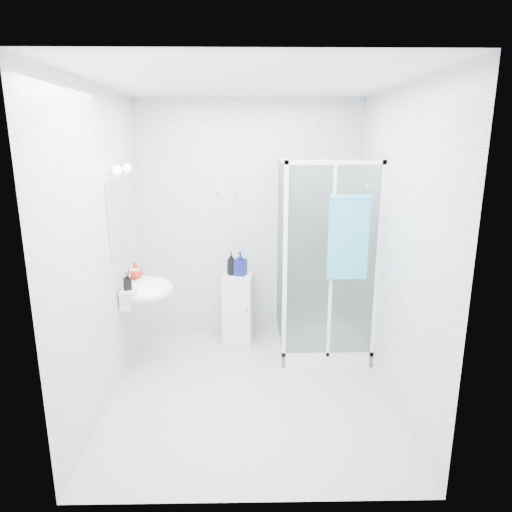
{
  "coord_description": "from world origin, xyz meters",
  "views": [
    {
      "loc": [
        -0.02,
        -3.65,
        2.17
      ],
      "look_at": [
        0.05,
        0.35,
        1.15
      ],
      "focal_mm": 32.0,
      "sensor_mm": 36.0,
      "label": 1
    }
  ],
  "objects_px": {
    "wall_basin": "(146,290)",
    "shampoo_bottle_a": "(231,264)",
    "storage_cabinet": "(238,308)",
    "soap_dispenser_black": "(127,281)",
    "hand_towel": "(348,236)",
    "shower_enclosure": "(315,311)",
    "shampoo_bottle_b": "(240,264)",
    "soap_dispenser_orange": "(135,271)"
  },
  "relations": [
    {
      "from": "wall_basin",
      "to": "shampoo_bottle_a",
      "type": "relative_size",
      "value": 2.26
    },
    {
      "from": "storage_cabinet",
      "to": "soap_dispenser_black",
      "type": "height_order",
      "value": "soap_dispenser_black"
    },
    {
      "from": "wall_basin",
      "to": "hand_towel",
      "type": "distance_m",
      "value": 1.95
    },
    {
      "from": "shower_enclosure",
      "to": "shampoo_bottle_b",
      "type": "height_order",
      "value": "shower_enclosure"
    },
    {
      "from": "hand_towel",
      "to": "soap_dispenser_orange",
      "type": "relative_size",
      "value": 4.56
    },
    {
      "from": "shampoo_bottle_a",
      "to": "storage_cabinet",
      "type": "bearing_deg",
      "value": -18.49
    },
    {
      "from": "hand_towel",
      "to": "shampoo_bottle_a",
      "type": "bearing_deg",
      "value": 146.76
    },
    {
      "from": "hand_towel",
      "to": "shampoo_bottle_a",
      "type": "xyz_separation_m",
      "value": [
        -1.09,
        0.71,
        -0.45
      ]
    },
    {
      "from": "soap_dispenser_orange",
      "to": "soap_dispenser_black",
      "type": "xyz_separation_m",
      "value": [
        0.0,
        -0.32,
        -0.01
      ]
    },
    {
      "from": "shower_enclosure",
      "to": "storage_cabinet",
      "type": "relative_size",
      "value": 2.65
    },
    {
      "from": "shampoo_bottle_a",
      "to": "soap_dispenser_black",
      "type": "bearing_deg",
      "value": -138.33
    },
    {
      "from": "shower_enclosure",
      "to": "storage_cabinet",
      "type": "bearing_deg",
      "value": 160.2
    },
    {
      "from": "shampoo_bottle_a",
      "to": "soap_dispenser_black",
      "type": "height_order",
      "value": "soap_dispenser_black"
    },
    {
      "from": "wall_basin",
      "to": "shampoo_bottle_b",
      "type": "relative_size",
      "value": 2.16
    },
    {
      "from": "storage_cabinet",
      "to": "shampoo_bottle_a",
      "type": "bearing_deg",
      "value": 167.49
    },
    {
      "from": "hand_towel",
      "to": "shampoo_bottle_b",
      "type": "height_order",
      "value": "hand_towel"
    },
    {
      "from": "storage_cabinet",
      "to": "shampoo_bottle_b",
      "type": "height_order",
      "value": "shampoo_bottle_b"
    },
    {
      "from": "shower_enclosure",
      "to": "shampoo_bottle_a",
      "type": "bearing_deg",
      "value": 160.3
    },
    {
      "from": "shower_enclosure",
      "to": "shampoo_bottle_b",
      "type": "distance_m",
      "value": 0.94
    },
    {
      "from": "soap_dispenser_orange",
      "to": "soap_dispenser_black",
      "type": "relative_size",
      "value": 1.09
    },
    {
      "from": "shower_enclosure",
      "to": "shampoo_bottle_a",
      "type": "xyz_separation_m",
      "value": [
        -0.87,
        0.31,
        0.43
      ]
    },
    {
      "from": "storage_cabinet",
      "to": "soap_dispenser_orange",
      "type": "relative_size",
      "value": 4.46
    },
    {
      "from": "hand_towel",
      "to": "shampoo_bottle_a",
      "type": "height_order",
      "value": "hand_towel"
    },
    {
      "from": "shower_enclosure",
      "to": "shampoo_bottle_a",
      "type": "distance_m",
      "value": 1.02
    },
    {
      "from": "shower_enclosure",
      "to": "shampoo_bottle_b",
      "type": "xyz_separation_m",
      "value": [
        -0.77,
        0.3,
        0.44
      ]
    },
    {
      "from": "hand_towel",
      "to": "soap_dispenser_orange",
      "type": "xyz_separation_m",
      "value": [
        -1.99,
        0.23,
        -0.38
      ]
    },
    {
      "from": "wall_basin",
      "to": "soap_dispenser_orange",
      "type": "bearing_deg",
      "value": 130.56
    },
    {
      "from": "hand_towel",
      "to": "soap_dispenser_black",
      "type": "distance_m",
      "value": 2.03
    },
    {
      "from": "soap_dispenser_orange",
      "to": "hand_towel",
      "type": "bearing_deg",
      "value": -6.58
    },
    {
      "from": "shampoo_bottle_b",
      "to": "soap_dispenser_orange",
      "type": "relative_size",
      "value": 1.53
    },
    {
      "from": "wall_basin",
      "to": "storage_cabinet",
      "type": "height_order",
      "value": "wall_basin"
    },
    {
      "from": "shampoo_bottle_b",
      "to": "soap_dispenser_black",
      "type": "xyz_separation_m",
      "value": [
        -1.0,
        -0.79,
        0.05
      ]
    },
    {
      "from": "storage_cabinet",
      "to": "wall_basin",
      "type": "bearing_deg",
      "value": -138.4
    },
    {
      "from": "shampoo_bottle_b",
      "to": "soap_dispenser_orange",
      "type": "height_order",
      "value": "soap_dispenser_orange"
    },
    {
      "from": "shower_enclosure",
      "to": "wall_basin",
      "type": "relative_size",
      "value": 3.57
    },
    {
      "from": "shampoo_bottle_a",
      "to": "soap_dispenser_orange",
      "type": "distance_m",
      "value": 1.03
    },
    {
      "from": "wall_basin",
      "to": "soap_dispenser_black",
      "type": "xyz_separation_m",
      "value": [
        -0.12,
        -0.18,
        0.14
      ]
    },
    {
      "from": "shower_enclosure",
      "to": "storage_cabinet",
      "type": "xyz_separation_m",
      "value": [
        -0.81,
        0.29,
        -0.07
      ]
    },
    {
      "from": "storage_cabinet",
      "to": "shampoo_bottle_a",
      "type": "xyz_separation_m",
      "value": [
        -0.07,
        0.02,
        0.5
      ]
    },
    {
      "from": "shampoo_bottle_a",
      "to": "soap_dispenser_orange",
      "type": "height_order",
      "value": "soap_dispenser_orange"
    },
    {
      "from": "shower_enclosure",
      "to": "wall_basin",
      "type": "height_order",
      "value": "shower_enclosure"
    },
    {
      "from": "shower_enclosure",
      "to": "soap_dispenser_orange",
      "type": "bearing_deg",
      "value": -174.5
    }
  ]
}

